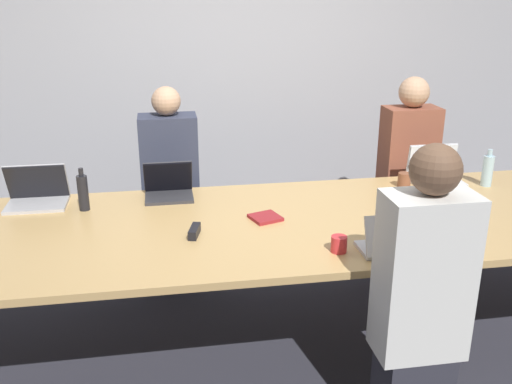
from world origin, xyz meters
TOP-DOWN VIEW (x-y plane):
  - ground_plane at (0.00, 0.00)m, footprint 24.00×24.00m
  - curtain_wall at (0.00, 1.90)m, footprint 12.00×0.06m
  - conference_table at (0.00, 0.00)m, footprint 4.54×1.35m
  - laptop_far_midleft at (-0.59, 0.52)m, footprint 0.31×0.24m
  - person_far_midleft at (-0.58, 0.91)m, footprint 0.40×0.24m
  - laptop_far_right at (1.24, 0.54)m, footprint 0.35×0.25m
  - person_far_right at (1.21, 0.90)m, footprint 0.40×0.24m
  - cup_far_right at (0.98, 0.45)m, footprint 0.09×0.09m
  - bottle_far_right at (1.55, 0.38)m, footprint 0.07×0.07m
  - laptop_near_midright at (0.52, -0.51)m, footprint 0.35×0.22m
  - person_near_midright at (0.49, -0.89)m, footprint 0.40×0.24m
  - cup_near_midright at (0.24, -0.45)m, footprint 0.08×0.08m
  - laptop_far_left at (-1.40, 0.52)m, footprint 0.37×0.26m
  - bottle_far_left at (-1.11, 0.37)m, footprint 0.06×0.06m
  - stapler at (-0.47, -0.13)m, footprint 0.08×0.16m
  - notebook at (-0.05, 0.04)m, footprint 0.20×0.20m

SIDE VIEW (x-z plane):
  - ground_plane at x=0.00m, z-range 0.00..0.00m
  - person_far_midleft at x=-0.58m, z-range -0.02..1.40m
  - person_near_midright at x=0.49m, z-range -0.02..1.43m
  - person_far_right at x=1.21m, z-range -0.02..1.43m
  - conference_table at x=0.00m, z-range 0.34..1.11m
  - notebook at x=-0.05m, z-range 0.77..0.79m
  - stapler at x=-0.47m, z-range 0.77..0.82m
  - cup_near_midright at x=0.24m, z-range 0.77..0.86m
  - cup_far_right at x=0.98m, z-range 0.77..0.87m
  - laptop_near_midright at x=0.52m, z-range 0.73..0.94m
  - laptop_far_midleft at x=-0.59m, z-range 0.72..0.96m
  - laptop_far_right at x=1.24m, z-range 0.72..0.97m
  - laptop_far_left at x=-1.40m, z-range 0.72..0.97m
  - bottle_far_right at x=1.55m, z-range 0.75..1.01m
  - bottle_far_left at x=-1.11m, z-range 0.75..1.02m
  - curtain_wall at x=0.00m, z-range 0.00..2.80m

